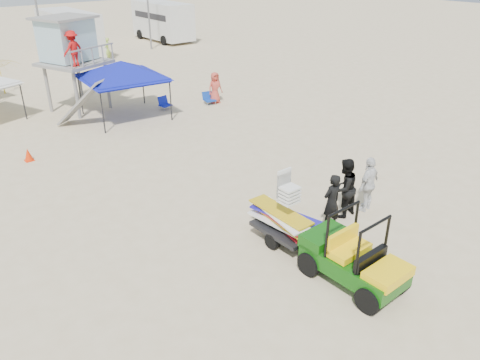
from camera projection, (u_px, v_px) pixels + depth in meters
ground at (300, 272)px, 11.80m from camera, size 140.00×140.00×0.00m
utility_cart at (355, 254)px, 11.03m from camera, size 1.30×2.46×1.86m
surf_trailer at (286, 217)px, 12.69m from camera, size 1.20×2.18×1.93m
man_left at (332, 202)px, 13.31m from camera, size 0.65×0.44×1.72m
man_mid at (344, 188)px, 13.94m from camera, size 0.92×0.72×1.86m
man_right at (368, 184)px, 14.27m from camera, size 1.09×0.59×1.77m
lifeguard_tower at (69, 43)px, 22.44m from camera, size 3.53×3.53×4.41m
canopy_blue at (121, 64)px, 21.66m from camera, size 3.76×3.76×3.12m
umbrella_b at (2, 77)px, 26.05m from camera, size 2.44×2.47×1.96m
cone_near at (28, 155)px, 17.95m from camera, size 0.34×0.34×0.50m
beach_chair_b at (164, 103)px, 23.82m from camera, size 0.60×0.64×0.64m
beach_chair_c at (209, 98)px, 24.60m from camera, size 0.62×0.67×0.64m
rv_mid_right at (70, 32)px, 35.22m from camera, size 2.64×7.00×3.25m
rv_far_right at (163, 19)px, 41.38m from camera, size 2.64×6.60×3.25m
light_pole_left at (36, 7)px, 30.47m from camera, size 0.14×0.14×8.00m
distant_beachgoers at (22, 93)px, 23.41m from camera, size 14.72×14.15×1.82m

